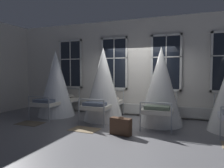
{
  "coord_description": "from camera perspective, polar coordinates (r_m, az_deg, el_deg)",
  "views": [
    {
      "loc": [
        1.89,
        -6.63,
        1.65
      ],
      "look_at": [
        -0.64,
        -0.08,
        1.22
      ],
      "focal_mm": 34.12,
      "sensor_mm": 36.0,
      "label": 1
    }
  ],
  "objects": [
    {
      "name": "ground",
      "position": [
        7.09,
        5.16,
        -9.99
      ],
      "size": [
        19.55,
        19.55,
        0.0
      ],
      "primitive_type": "plane",
      "color": "slate"
    },
    {
      "name": "back_wall_with_windows",
      "position": [
        7.95,
        7.42,
        4.37
      ],
      "size": [
        10.49,
        0.1,
        3.55
      ],
      "primitive_type": "cube",
      "color": "silver",
      "rests_on": "ground"
    },
    {
      "name": "window_bank",
      "position": [
        7.85,
        7.18,
        -0.16
      ],
      "size": [
        6.85,
        0.1,
        2.86
      ],
      "color": "black",
      "rests_on": "ground"
    },
    {
      "name": "cot_first",
      "position": [
        8.1,
        -14.76,
        -0.09
      ],
      "size": [
        1.35,
        1.92,
        2.39
      ],
      "rotation": [
        0.0,
        0.0,
        1.54
      ],
      "color": "#9EA3A8",
      "rests_on": "ground"
    },
    {
      "name": "cot_second",
      "position": [
        7.17,
        -2.35,
        -0.24
      ],
      "size": [
        1.35,
        1.91,
        2.44
      ],
      "rotation": [
        0.0,
        0.0,
        1.58
      ],
      "color": "#9EA3A8",
      "rests_on": "ground"
    },
    {
      "name": "cot_third",
      "position": [
        6.69,
        12.94,
        -0.82
      ],
      "size": [
        1.35,
        1.91,
        2.39
      ],
      "rotation": [
        0.0,
        0.0,
        1.58
      ],
      "color": "#9EA3A8",
      "rests_on": "ground"
    },
    {
      "name": "rug_first",
      "position": [
        7.28,
        -21.08,
        -9.81
      ],
      "size": [
        0.81,
        0.58,
        0.01
      ],
      "primitive_type": "cube",
      "rotation": [
        0.0,
        0.0,
        0.02
      ],
      "color": "brown",
      "rests_on": "ground"
    },
    {
      "name": "rug_second",
      "position": [
        6.18,
        -7.38,
        -11.98
      ],
      "size": [
        0.82,
        0.59,
        0.01
      ],
      "primitive_type": "cube",
      "rotation": [
        0.0,
        0.0,
        -0.04
      ],
      "color": "#8E7A5B",
      "rests_on": "ground"
    },
    {
      "name": "suitcase_dark",
      "position": [
        5.61,
        2.36,
        -11.27
      ],
      "size": [
        0.59,
        0.3,
        0.47
      ],
      "rotation": [
        0.0,
        0.0,
        -0.16
      ],
      "color": "#472D1E",
      "rests_on": "ground"
    }
  ]
}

